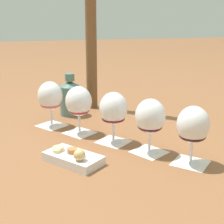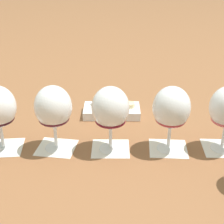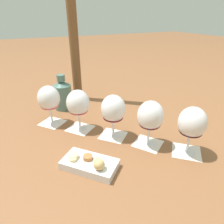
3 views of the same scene
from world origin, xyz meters
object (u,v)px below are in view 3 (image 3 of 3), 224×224
(wine_glass_0, at_px, (49,100))
(ceramic_vase, at_px, (63,94))
(wine_glass_1, at_px, (78,104))
(wine_glass_2, at_px, (113,110))
(wine_glass_4, at_px, (192,124))
(snack_dish, at_px, (90,164))
(wine_glass_3, at_px, (150,117))

(wine_glass_0, relative_size, ceramic_vase, 0.97)
(wine_glass_1, xyz_separation_m, wine_glass_2, (0.11, 0.10, 0.00))
(wine_glass_4, distance_m, snack_dish, 0.37)
(snack_dish, bearing_deg, wine_glass_4, 76.92)
(wine_glass_2, bearing_deg, wine_glass_0, -137.71)
(wine_glass_3, distance_m, ceramic_vase, 0.51)
(wine_glass_2, xyz_separation_m, snack_dish, (0.14, -0.15, -0.10))
(wine_glass_0, bearing_deg, wine_glass_3, 41.51)
(ceramic_vase, xyz_separation_m, snack_dish, (0.49, -0.04, -0.06))
(wine_glass_1, height_order, wine_glass_2, same)
(wine_glass_2, bearing_deg, snack_dish, -48.37)
(wine_glass_3, bearing_deg, wine_glass_2, -140.10)
(wine_glass_3, bearing_deg, wine_glass_0, -138.49)
(wine_glass_1, bearing_deg, wine_glass_0, -137.55)
(wine_glass_2, relative_size, wine_glass_3, 1.00)
(ceramic_vase, height_order, snack_dish, ceramic_vase)
(wine_glass_3, height_order, ceramic_vase, ceramic_vase)
(wine_glass_3, bearing_deg, snack_dish, -84.15)
(wine_glass_4, distance_m, ceramic_vase, 0.65)
(wine_glass_2, bearing_deg, wine_glass_4, 41.05)
(wine_glass_3, bearing_deg, ceramic_vase, -156.35)
(wine_glass_2, height_order, wine_glass_4, same)
(wine_glass_0, relative_size, snack_dish, 0.91)
(wine_glass_4, height_order, snack_dish, wine_glass_4)
(wine_glass_0, height_order, wine_glass_4, same)
(wine_glass_2, xyz_separation_m, ceramic_vase, (-0.36, -0.11, -0.04))
(wine_glass_2, relative_size, snack_dish, 0.91)
(wine_glass_0, xyz_separation_m, wine_glass_4, (0.44, 0.39, -0.00))
(wine_glass_1, bearing_deg, wine_glass_2, 42.15)
(wine_glass_3, xyz_separation_m, ceramic_vase, (-0.47, -0.20, -0.04))
(ceramic_vase, bearing_deg, wine_glass_3, 23.65)
(wine_glass_4, bearing_deg, wine_glass_3, -137.76)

